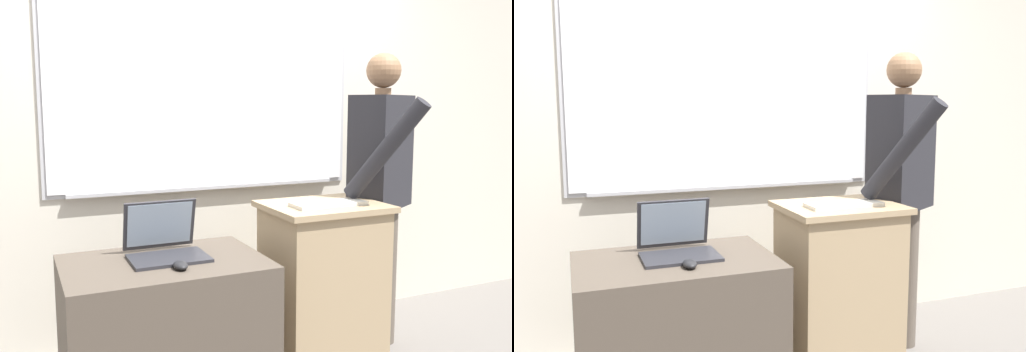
# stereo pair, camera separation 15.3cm
# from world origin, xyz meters

# --- Properties ---
(back_wall) EXTENTS (6.40, 0.17, 2.97)m
(back_wall) POSITION_xyz_m (-0.00, 1.35, 1.49)
(back_wall) COLOR beige
(back_wall) RESTS_ON ground_plane
(lectern_podium) EXTENTS (0.61, 0.49, 0.94)m
(lectern_podium) POSITION_xyz_m (0.33, 0.54, 0.47)
(lectern_podium) COLOR tan
(lectern_podium) RESTS_ON ground_plane
(side_desk) EXTENTS (0.89, 0.62, 0.76)m
(side_desk) POSITION_xyz_m (-0.54, 0.47, 0.38)
(side_desk) COLOR #4C4238
(side_desk) RESTS_ON ground_plane
(person_presenter) EXTENTS (0.61, 0.73, 1.74)m
(person_presenter) POSITION_xyz_m (0.80, 0.68, 1.01)
(person_presenter) COLOR brown
(person_presenter) RESTS_ON ground_plane
(laptop) EXTENTS (0.35, 0.32, 0.25)m
(laptop) POSITION_xyz_m (-0.51, 0.55, 0.83)
(laptop) COLOR #28282D
(laptop) RESTS_ON side_desk
(wireless_keyboard) EXTENTS (0.39, 0.15, 0.02)m
(wireless_keyboard) POSITION_xyz_m (0.32, 0.48, 0.95)
(wireless_keyboard) COLOR beige
(wireless_keyboard) RESTS_ON lectern_podium
(computer_mouse_by_laptop) EXTENTS (0.06, 0.10, 0.03)m
(computer_mouse_by_laptop) POSITION_xyz_m (-0.51, 0.32, 0.78)
(computer_mouse_by_laptop) COLOR black
(computer_mouse_by_laptop) RESTS_ON side_desk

